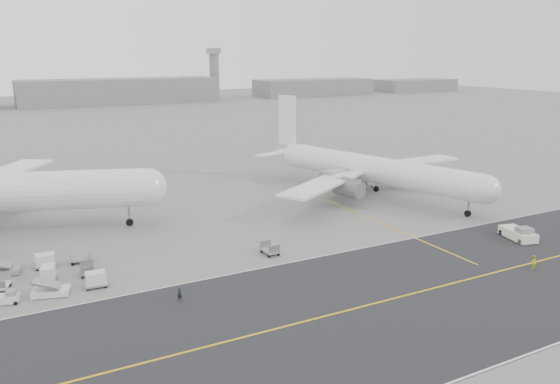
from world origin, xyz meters
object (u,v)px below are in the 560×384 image
control_tower (214,73)px  pushback_tug (519,234)px  jet_bridge (347,175)px  ground_crew_a (180,294)px  airliner_b (369,169)px  ground_crew_b (533,262)px

control_tower → pushback_tug: 281.36m
jet_bridge → ground_crew_a: 57.26m
control_tower → ground_crew_a: control_tower is taller
control_tower → airliner_b: 249.32m
airliner_b → ground_crew_b: 43.19m
control_tower → jet_bridge: size_ratio=2.12×
control_tower → jet_bridge: (-63.15, -238.43, -12.40)m
airliner_b → jet_bridge: 4.76m
pushback_tug → ground_crew_b: size_ratio=4.19×
airliner_b → pushback_tug: 34.08m
control_tower → ground_crew_a: size_ratio=19.19×
control_tower → pushback_tug: size_ratio=3.86×
control_tower → airliner_b: size_ratio=0.59×
pushback_tug → ground_crew_a: bearing=-170.2°
control_tower → jet_bridge: 246.96m
ground_crew_a → ground_crew_b: bearing=-16.4°
airliner_b → pushback_tug: (3.92, -33.55, -4.51)m
ground_crew_a → ground_crew_b: size_ratio=0.84×
airliner_b → ground_crew_a: bearing=-165.5°
pushback_tug → ground_crew_b: bearing=-119.1°
airliner_b → ground_crew_a: size_ratio=32.75×
ground_crew_a → control_tower: bearing=67.4°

